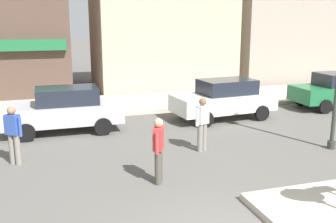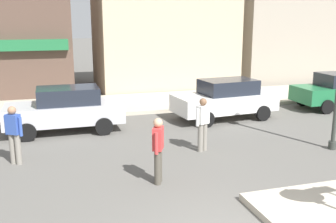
{
  "view_description": "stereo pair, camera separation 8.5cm",
  "coord_description": "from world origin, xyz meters",
  "px_view_note": "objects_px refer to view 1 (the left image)",
  "views": [
    {
      "loc": [
        -3.06,
        -5.03,
        3.85
      ],
      "look_at": [
        -0.07,
        4.5,
        1.5
      ],
      "focal_mm": 42.0,
      "sensor_mm": 36.0,
      "label": 1
    },
    {
      "loc": [
        -2.98,
        -5.05,
        3.85
      ],
      "look_at": [
        -0.07,
        4.5,
        1.5
      ],
      "focal_mm": 42.0,
      "sensor_mm": 36.0,
      "label": 2
    }
  ],
  "objects_px": {
    "pedestrian_crossing_far": "(159,149)",
    "pedestrian_kerb_side": "(13,134)",
    "pedestrian_crossing_near": "(202,123)",
    "parked_car_nearest": "(64,109)",
    "parked_car_second": "(224,99)"
  },
  "relations": [
    {
      "from": "parked_car_second",
      "to": "pedestrian_kerb_side",
      "type": "relative_size",
      "value": 2.58
    },
    {
      "from": "parked_car_second",
      "to": "parked_car_nearest",
      "type": "bearing_deg",
      "value": -179.8
    },
    {
      "from": "parked_car_second",
      "to": "pedestrian_crossing_far",
      "type": "distance_m",
      "value": 6.77
    },
    {
      "from": "parked_car_nearest",
      "to": "pedestrian_crossing_near",
      "type": "relative_size",
      "value": 2.49
    },
    {
      "from": "pedestrian_crossing_near",
      "to": "pedestrian_crossing_far",
      "type": "bearing_deg",
      "value": -134.86
    },
    {
      "from": "pedestrian_crossing_near",
      "to": "pedestrian_kerb_side",
      "type": "distance_m",
      "value": 5.28
    },
    {
      "from": "parked_car_second",
      "to": "pedestrian_kerb_side",
      "type": "distance_m",
      "value": 8.12
    },
    {
      "from": "parked_car_second",
      "to": "pedestrian_crossing_far",
      "type": "height_order",
      "value": "pedestrian_crossing_far"
    },
    {
      "from": "pedestrian_crossing_near",
      "to": "pedestrian_crossing_far",
      "type": "distance_m",
      "value": 2.69
    },
    {
      "from": "parked_car_nearest",
      "to": "parked_car_second",
      "type": "relative_size",
      "value": 0.96
    },
    {
      "from": "pedestrian_crossing_near",
      "to": "pedestrian_kerb_side",
      "type": "xyz_separation_m",
      "value": [
        -5.26,
        0.46,
        0.0
      ]
    },
    {
      "from": "parked_car_nearest",
      "to": "pedestrian_crossing_far",
      "type": "height_order",
      "value": "pedestrian_crossing_far"
    },
    {
      "from": "pedestrian_crossing_far",
      "to": "pedestrian_kerb_side",
      "type": "relative_size",
      "value": 1.0
    },
    {
      "from": "pedestrian_crossing_far",
      "to": "pedestrian_kerb_side",
      "type": "bearing_deg",
      "value": 144.86
    },
    {
      "from": "parked_car_second",
      "to": "pedestrian_kerb_side",
      "type": "bearing_deg",
      "value": -158.84
    }
  ]
}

